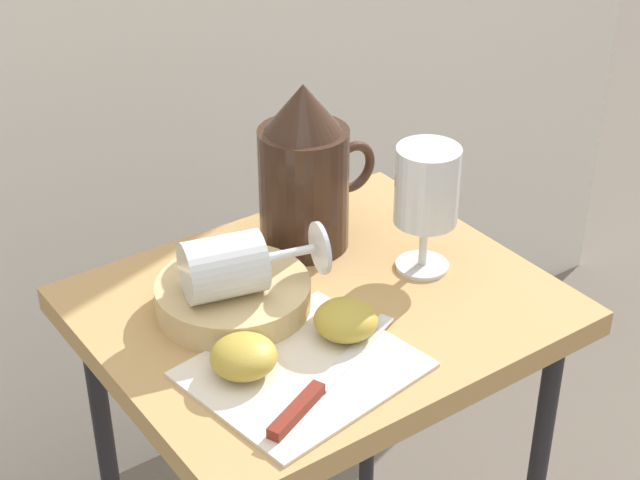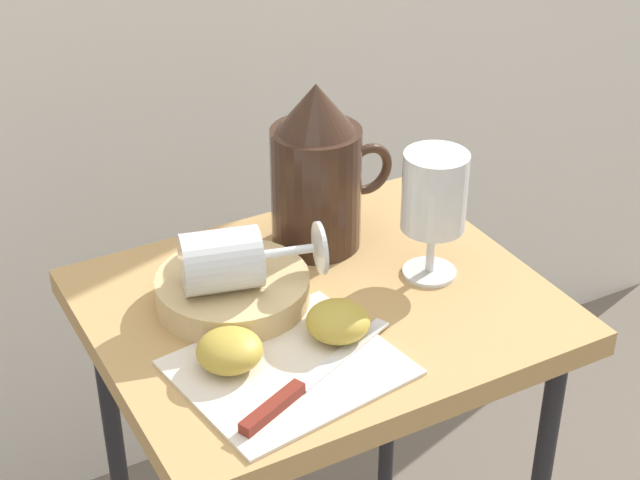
{
  "view_description": "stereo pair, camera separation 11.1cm",
  "coord_description": "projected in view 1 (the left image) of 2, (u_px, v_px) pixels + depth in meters",
  "views": [
    {
      "loc": [
        -0.55,
        -0.77,
        1.35
      ],
      "look_at": [
        0.0,
        0.0,
        0.78
      ],
      "focal_mm": 56.87,
      "sensor_mm": 36.0,
      "label": 1
    },
    {
      "loc": [
        -0.46,
        -0.83,
        1.35
      ],
      "look_at": [
        0.0,
        0.0,
        0.78
      ],
      "focal_mm": 56.87,
      "sensor_mm": 36.0,
      "label": 2
    }
  ],
  "objects": [
    {
      "name": "apple_half_left",
      "position": [
        244.0,
        356.0,
        1.03
      ],
      "size": [
        0.07,
        0.07,
        0.04
      ],
      "primitive_type": "ellipsoid",
      "color": "#B29938",
      "rests_on": "linen_napkin"
    },
    {
      "name": "linen_napkin",
      "position": [
        303.0,
        369.0,
        1.04
      ],
      "size": [
        0.24,
        0.21,
        0.0
      ],
      "primitive_type": "cube",
      "rotation": [
        0.0,
        0.0,
        0.14
      ],
      "color": "silver",
      "rests_on": "table"
    },
    {
      "name": "table",
      "position": [
        320.0,
        358.0,
        1.19
      ],
      "size": [
        0.51,
        0.42,
        0.7
      ],
      "color": "tan",
      "rests_on": "ground_plane"
    },
    {
      "name": "wine_glass_upright",
      "position": [
        427.0,
        192.0,
        1.16
      ],
      "size": [
        0.07,
        0.07,
        0.16
      ],
      "color": "silver",
      "rests_on": "table"
    },
    {
      "name": "knife",
      "position": [
        317.0,
        390.0,
        1.0
      ],
      "size": [
        0.22,
        0.11,
        0.01
      ],
      "color": "silver",
      "rests_on": "linen_napkin"
    },
    {
      "name": "wine_glass_tipped_near",
      "position": [
        228.0,
        266.0,
        1.08
      ],
      "size": [
        0.16,
        0.1,
        0.07
      ],
      "color": "silver",
      "rests_on": "basket_tray"
    },
    {
      "name": "pitcher",
      "position": [
        305.0,
        182.0,
        1.22
      ],
      "size": [
        0.16,
        0.11,
        0.21
      ],
      "color": "#382319",
      "rests_on": "table"
    },
    {
      "name": "apple_half_right",
      "position": [
        346.0,
        320.0,
        1.08
      ],
      "size": [
        0.07,
        0.07,
        0.04
      ],
      "primitive_type": "ellipsoid",
      "color": "#B29938",
      "rests_on": "linen_napkin"
    },
    {
      "name": "basket_tray",
      "position": [
        233.0,
        296.0,
        1.13
      ],
      "size": [
        0.17,
        0.17,
        0.03
      ],
      "primitive_type": "cylinder",
      "color": "tan",
      "rests_on": "table"
    }
  ]
}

